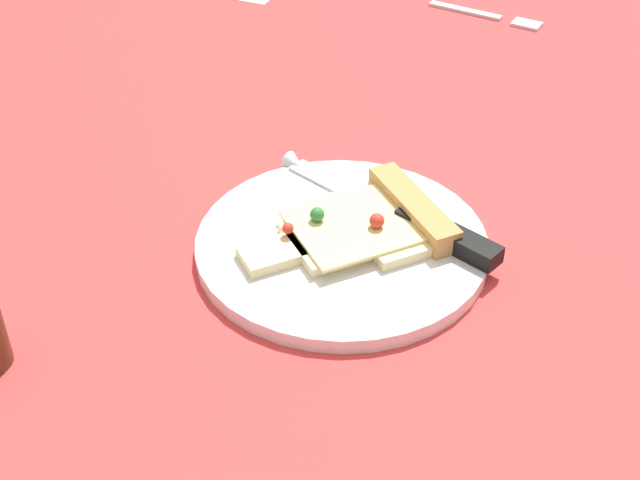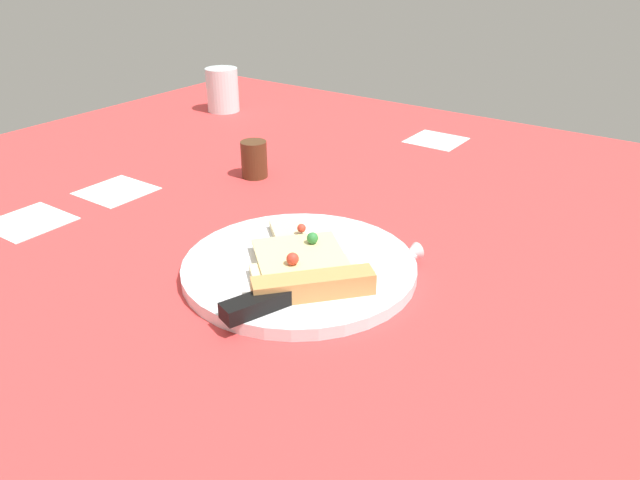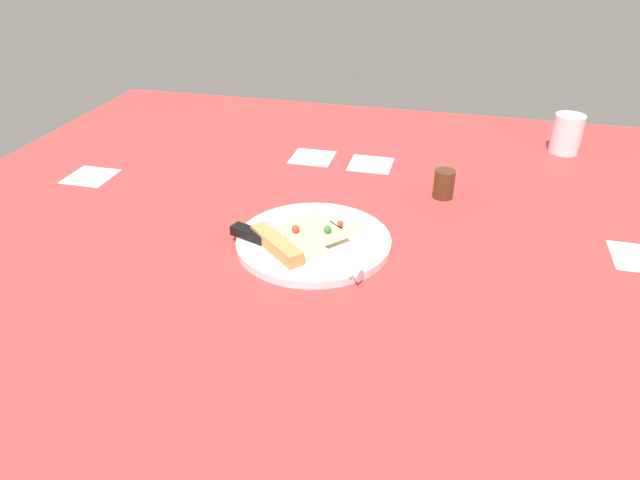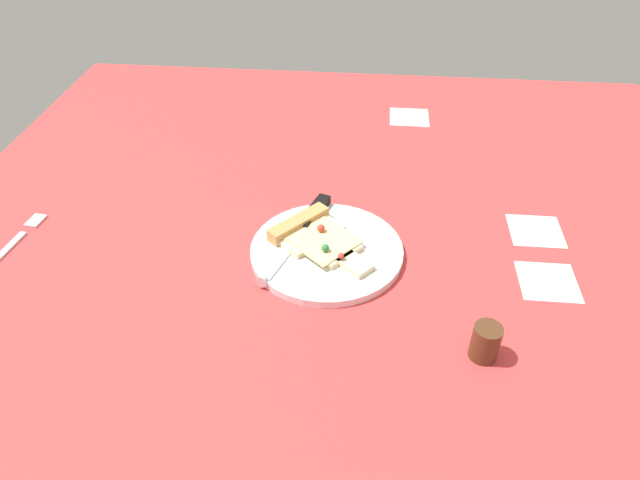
{
  "view_description": "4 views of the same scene",
  "coord_description": "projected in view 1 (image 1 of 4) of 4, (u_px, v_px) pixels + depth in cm",
  "views": [
    {
      "loc": [
        20.17,
        -55.87,
        48.75
      ],
      "look_at": [
        -3.02,
        -2.45,
        3.95
      ],
      "focal_mm": 50.76,
      "sensor_mm": 36.0,
      "label": 1
    },
    {
      "loc": [
        43.63,
        37.2,
        33.52
      ],
      "look_at": [
        -5.08,
        2.54,
        3.31
      ],
      "focal_mm": 34.77,
      "sensor_mm": 36.0,
      "label": 2
    },
    {
      "loc": [
        -23.19,
        78.89,
        48.37
      ],
      "look_at": [
        -4.14,
        3.04,
        2.02
      ],
      "focal_mm": 32.03,
      "sensor_mm": 36.0,
      "label": 3
    },
    {
      "loc": [
        -74.57,
        -4.28,
        61.28
      ],
      "look_at": [
        -4.02,
        2.49,
        4.0
      ],
      "focal_mm": 31.89,
      "sensor_mm": 36.0,
      "label": 4
    }
  ],
  "objects": [
    {
      "name": "knife",
      "position": [
        405.0,
        216.0,
        0.79
      ],
      "size": [
        23.35,
        9.91,
        2.45
      ],
      "rotation": [
        0.0,
        0.0,
        1.23
      ],
      "color": "silver",
      "rests_on": "plate"
    },
    {
      "name": "plate",
      "position": [
        342.0,
        245.0,
        0.78
      ],
      "size": [
        25.3,
        25.3,
        1.34
      ],
      "primitive_type": "cylinder",
      "color": "silver",
      "rests_on": "ground_plane"
    },
    {
      "name": "pizza_slice",
      "position": [
        369.0,
        224.0,
        0.78
      ],
      "size": [
        17.35,
        18.21,
        2.61
      ],
      "rotation": [
        0.0,
        0.0,
        2.42
      ],
      "color": "beige",
      "rests_on": "plate"
    },
    {
      "name": "ground_plane",
      "position": [
        363.0,
        283.0,
        0.78
      ],
      "size": [
        146.38,
        146.38,
        3.0
      ],
      "color": "#D13838",
      "rests_on": "ground"
    },
    {
      "name": "fork",
      "position": [
        491.0,
        15.0,
        1.17
      ],
      "size": [
        15.41,
        3.55,
        0.8
      ],
      "rotation": [
        0.0,
        0.0,
        4.6
      ],
      "color": "silver",
      "rests_on": "ground_plane"
    }
  ]
}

